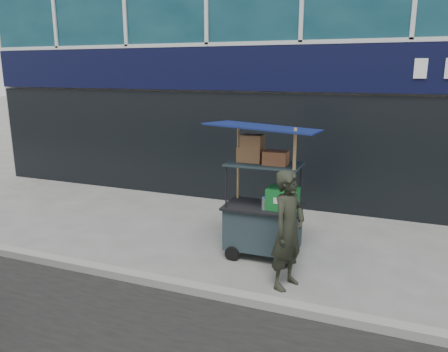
% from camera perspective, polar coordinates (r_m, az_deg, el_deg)
% --- Properties ---
extents(ground, '(80.00, 80.00, 0.00)m').
position_cam_1_polar(ground, '(6.01, 0.60, -14.84)').
color(ground, '#5E5E5A').
rests_on(ground, ground).
extents(curb, '(80.00, 0.18, 0.12)m').
position_cam_1_polar(curb, '(5.82, -0.13, -15.19)').
color(curb, gray).
rests_on(curb, ground).
extents(vendor_cart, '(1.61, 1.15, 2.14)m').
position_cam_1_polar(vendor_cart, '(6.80, 5.26, -4.55)').
color(vendor_cart, black).
rests_on(vendor_cart, ground).
extents(vendor_man, '(0.56, 0.68, 1.61)m').
position_cam_1_polar(vendor_man, '(5.88, 8.37, -7.00)').
color(vendor_man, black).
rests_on(vendor_man, ground).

